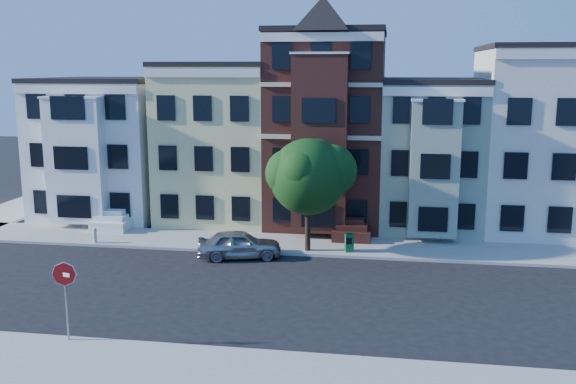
% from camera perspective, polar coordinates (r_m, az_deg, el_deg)
% --- Properties ---
extents(ground, '(120.00, 120.00, 0.00)m').
position_cam_1_polar(ground, '(28.88, 0.62, -9.16)').
color(ground, black).
extents(far_sidewalk, '(60.00, 4.00, 0.15)m').
position_cam_1_polar(far_sidewalk, '(36.41, 2.46, -4.76)').
color(far_sidewalk, '#9E9B93').
rests_on(far_sidewalk, ground).
extents(near_sidewalk, '(60.00, 4.00, 0.15)m').
position_cam_1_polar(near_sidewalk, '(21.62, -2.60, -16.21)').
color(near_sidewalk, '#9E9B93').
rests_on(near_sidewalk, ground).
extents(house_white, '(8.00, 9.00, 9.00)m').
position_cam_1_polar(house_white, '(45.78, -15.55, 3.75)').
color(house_white, white).
rests_on(house_white, ground).
extents(house_yellow, '(7.00, 9.00, 10.00)m').
position_cam_1_polar(house_yellow, '(43.03, -5.81, 4.33)').
color(house_yellow, beige).
rests_on(house_yellow, ground).
extents(house_brown, '(7.00, 9.00, 12.00)m').
position_cam_1_polar(house_brown, '(41.70, 3.55, 5.54)').
color(house_brown, '#381712').
rests_on(house_brown, ground).
extents(house_green, '(6.00, 9.00, 9.00)m').
position_cam_1_polar(house_green, '(41.76, 12.45, 3.24)').
color(house_green, '#91A089').
rests_on(house_green, ground).
extents(house_cream, '(8.00, 9.00, 11.00)m').
position_cam_1_polar(house_cream, '(42.65, 21.96, 4.21)').
color(house_cream, silver).
rests_on(house_cream, ground).
extents(street_tree, '(7.71, 7.71, 7.57)m').
position_cam_1_polar(street_tree, '(34.32, 1.80, 0.89)').
color(street_tree, '#174712').
rests_on(street_tree, far_sidewalk).
extents(parked_car, '(4.71, 2.84, 1.50)m').
position_cam_1_polar(parked_car, '(34.19, -4.35, -4.65)').
color(parked_car, '#A3A6A9').
rests_on(parked_car, ground).
extents(newspaper_box, '(0.53, 0.50, 0.99)m').
position_cam_1_polar(newspaper_box, '(34.93, 5.46, -4.51)').
color(newspaper_box, '#12562A').
rests_on(newspaper_box, far_sidewalk).
extents(fire_hydrant, '(0.29, 0.29, 0.69)m').
position_cam_1_polar(fire_hydrant, '(38.13, -16.79, -3.84)').
color(fire_hydrant, silver).
rests_on(fire_hydrant, far_sidewalk).
extents(stop_sign, '(0.92, 0.36, 3.34)m').
position_cam_1_polar(stop_sign, '(24.84, -19.13, -8.74)').
color(stop_sign, '#A31111').
rests_on(stop_sign, near_sidewalk).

